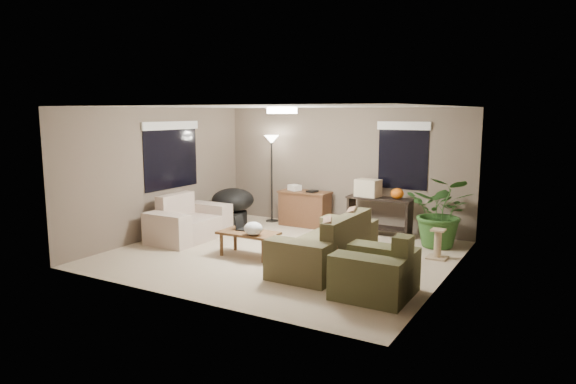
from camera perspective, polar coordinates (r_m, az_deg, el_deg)
The scene contains 20 objects.
room_shell at distance 8.64m, azimuth -0.66°, elevation 1.13°, with size 5.50×5.50×5.50m.
main_sofa at distance 8.16m, azimuth 4.47°, elevation -6.21°, with size 0.95×2.20×0.85m.
throw_pillows at distance 7.97m, azimuth 6.16°, elevation -3.97°, with size 0.40×1.40×0.47m.
loveseat at distance 10.04m, azimuth -11.04°, elevation -3.46°, with size 0.90×1.60×0.85m.
armchair at distance 6.98m, azimuth 9.79°, elevation -8.93°, with size 0.95×1.00×0.85m.
coffee_table at distance 8.69m, azimuth -4.41°, elevation -4.83°, with size 1.00×0.55×0.42m.
laptop at distance 8.84m, azimuth -4.96°, elevation -3.80°, with size 0.38×0.28×0.24m.
plastic_bag at distance 8.42m, azimuth -3.87°, elevation -4.07°, with size 0.31×0.28×0.22m, color white.
desk at distance 10.95m, azimuth 1.88°, elevation -1.84°, with size 1.10×0.50×0.75m.
desk_papers at distance 10.94m, azimuth 1.14°, elevation 0.41°, with size 0.71×0.31×0.12m.
console_table at distance 10.31m, azimuth 10.12°, elevation -2.32°, with size 1.30×0.40×0.75m.
pumpkin at distance 10.12m, azimuth 12.04°, elevation -0.18°, with size 0.25×0.25×0.21m, color orange.
cardboard_box at distance 10.31m, azimuth 8.88°, elevation 0.45°, with size 0.46×0.34×0.34m, color beige.
papasan_chair at distance 11.08m, azimuth -6.13°, elevation -1.30°, with size 1.11×1.11×0.80m.
floor_lamp at distance 11.25m, azimuth -1.83°, elevation 4.72°, with size 0.32×0.32×1.91m.
ceiling_fixture at distance 8.56m, azimuth -0.67°, elevation 9.05°, with size 0.50×0.50×0.10m, color white.
houseplant at distance 9.62m, azimuth 16.70°, elevation -2.95°, with size 1.17×1.30×1.01m, color #2D5923.
cat_scratching_post at distance 8.92m, azimuth 16.29°, elevation -5.77°, with size 0.32×0.32×0.50m.
window_left at distance 10.46m, azimuth -12.86°, elevation 5.21°, with size 0.05×1.56×1.33m.
window_back at distance 10.34m, azimuth 12.68°, elevation 5.19°, with size 1.06×0.05×1.33m.
Camera 1 is at (4.34, -7.38, 2.42)m, focal length 32.00 mm.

